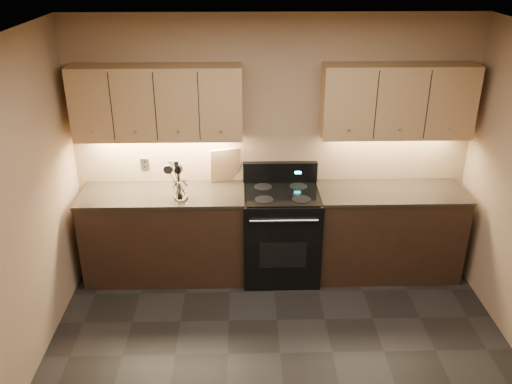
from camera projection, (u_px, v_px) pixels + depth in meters
ceiling at (293, 52)px, 3.11m from camera, size 4.00×4.00×0.00m
wall_back at (272, 146)px, 5.47m from camera, size 4.00×0.04×2.60m
counter_left at (165, 234)px, 5.52m from camera, size 1.62×0.62×0.93m
counter_right at (387, 232)px, 5.57m from camera, size 1.46×0.62×0.93m
stove at (281, 233)px, 5.52m from camera, size 0.76×0.68×1.14m
upper_cab_left at (157, 103)px, 5.10m from camera, size 1.60×0.30×0.70m
upper_cab_right at (398, 101)px, 5.15m from camera, size 1.44×0.30×0.70m
outlet_plate at (145, 164)px, 5.51m from camera, size 0.08×0.01×0.12m
utensil_crock at (181, 191)px, 5.18m from camera, size 0.17×0.17×0.17m
cutting_board at (225, 165)px, 5.48m from camera, size 0.32×0.18×0.38m
wooden_spoon at (177, 182)px, 5.14m from camera, size 0.10×0.11×0.32m
black_spoon at (179, 181)px, 5.17m from camera, size 0.07×0.09×0.32m
black_turner at (180, 181)px, 5.12m from camera, size 0.14×0.20×0.37m
steel_spatula at (184, 178)px, 5.14m from camera, size 0.22×0.10×0.41m
steel_skimmer at (182, 181)px, 5.13m from camera, size 0.22×0.12×0.36m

